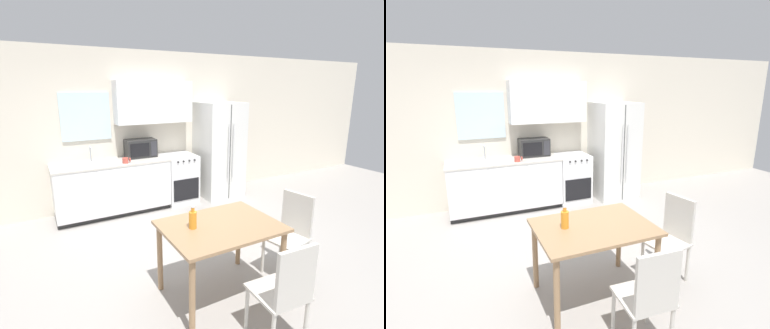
{
  "view_description": "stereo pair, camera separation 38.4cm",
  "coord_description": "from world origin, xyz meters",
  "views": [
    {
      "loc": [
        -1.63,
        -2.94,
        2.06
      ],
      "look_at": [
        0.25,
        0.55,
        1.05
      ],
      "focal_mm": 28.0,
      "sensor_mm": 36.0,
      "label": 1
    },
    {
      "loc": [
        -1.28,
        -3.1,
        2.06
      ],
      "look_at": [
        0.25,
        0.55,
        1.05
      ],
      "focal_mm": 28.0,
      "sensor_mm": 36.0,
      "label": 2
    }
  ],
  "objects": [
    {
      "name": "refrigerator",
      "position": [
        1.53,
        1.83,
        0.91
      ],
      "size": [
        0.79,
        0.79,
        1.81
      ],
      "color": "silver",
      "rests_on": "ground_plane"
    },
    {
      "name": "kitchen_sink",
      "position": [
        -0.83,
        1.89,
        0.9
      ],
      "size": [
        0.74,
        0.38,
        0.26
      ],
      "color": "#B7BABC",
      "rests_on": "kitchen_counter"
    },
    {
      "name": "oven_range",
      "position": [
        0.68,
        1.89,
        0.44
      ],
      "size": [
        0.57,
        0.65,
        0.88
      ],
      "color": "white",
      "rests_on": "ground_plane"
    },
    {
      "name": "microwave",
      "position": [
        0.01,
        2.02,
        1.04
      ],
      "size": [
        0.52,
        0.32,
        0.31
      ],
      "color": "#282828",
      "rests_on": "kitchen_counter"
    },
    {
      "name": "dining_chair_side",
      "position": [
        0.82,
        -0.75,
        0.54
      ],
      "size": [
        0.47,
        0.47,
        0.93
      ],
      "rotation": [
        0.0,
        0.0,
        1.77
      ],
      "color": "beige",
      "rests_on": "ground_plane"
    },
    {
      "name": "coffee_mug",
      "position": [
        -0.35,
        1.7,
        0.93
      ],
      "size": [
        0.13,
        0.1,
        0.09
      ],
      "color": "#BF4C3F",
      "rests_on": "kitchen_counter"
    },
    {
      "name": "dining_table",
      "position": [
        -0.11,
        -0.71,
        0.66
      ],
      "size": [
        1.12,
        0.82,
        0.77
      ],
      "color": "#997551",
      "rests_on": "ground_plane"
    },
    {
      "name": "dining_chair_near",
      "position": [
        -0.01,
        -1.5,
        0.54
      ],
      "size": [
        0.42,
        0.42,
        0.93
      ],
      "rotation": [
        0.0,
        0.0,
        -0.06
      ],
      "color": "beige",
      "rests_on": "ground_plane"
    },
    {
      "name": "kitchen_counter",
      "position": [
        -0.54,
        1.88,
        0.45
      ],
      "size": [
        1.87,
        0.66,
        0.89
      ],
      "color": "#333333",
      "rests_on": "ground_plane"
    },
    {
      "name": "ground_plane",
      "position": [
        0.0,
        0.0,
        0.0
      ],
      "size": [
        12.0,
        12.0,
        0.0
      ],
      "primitive_type": "plane",
      "color": "gray"
    },
    {
      "name": "drink_bottle",
      "position": [
        -0.39,
        -0.65,
        0.86
      ],
      "size": [
        0.07,
        0.07,
        0.23
      ],
      "color": "orange",
      "rests_on": "dining_table"
    },
    {
      "name": "wall_back",
      "position": [
        0.03,
        2.21,
        1.42
      ],
      "size": [
        12.0,
        0.38,
        2.7
      ],
      "color": "beige",
      "rests_on": "ground_plane"
    }
  ]
}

